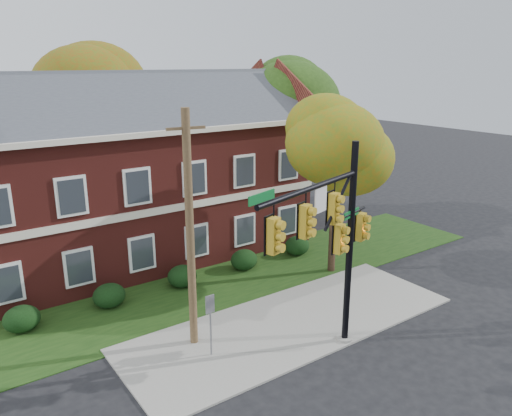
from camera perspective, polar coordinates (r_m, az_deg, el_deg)
ground at (r=20.10m, az=6.00°, el=-14.18°), size 120.00×120.00×0.00m
sidewalk at (r=20.74m, az=4.14°, el=-12.97°), size 14.00×5.00×0.08m
grass_strip at (r=24.38m, az=-3.40°, el=-8.31°), size 30.00×6.00×0.04m
apartment_building at (r=27.12m, az=-13.92°, el=4.84°), size 18.80×8.80×9.74m
hedge_far_left at (r=21.98m, az=-25.22°, el=-11.39°), size 1.40×1.26×1.05m
hedge_left at (r=22.67m, az=-16.44°, el=-9.58°), size 1.40×1.26×1.05m
hedge_center at (r=23.85m, az=-8.43°, el=-7.72°), size 1.40×1.26×1.05m
hedge_right at (r=25.46m, az=-1.38°, el=-5.94°), size 1.40×1.26×1.05m
hedge_far_right at (r=27.42m, az=4.72°, el=-4.31°), size 1.40×1.26×1.05m
tree_near_right at (r=23.99m, az=9.85°, el=7.70°), size 4.50×4.25×8.58m
tree_right_rear at (r=33.19m, az=3.97°, el=12.77°), size 6.30×5.95×10.62m
tree_far_rear at (r=34.48m, az=-17.23°, el=13.43°), size 6.84×6.46×11.52m
traffic_signal at (r=16.76m, az=8.65°, el=-2.81°), size 6.59×2.16×7.63m
utility_pole at (r=17.70m, az=-7.56°, el=-2.72°), size 1.36×0.33×8.76m
sign_post at (r=17.96m, az=-5.25°, el=-12.14°), size 0.35×0.07×2.41m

